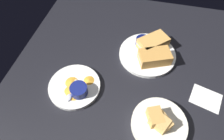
# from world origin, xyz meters

# --- Properties ---
(ground_plane) EXTENTS (1.10, 1.10, 0.03)m
(ground_plane) POSITION_xyz_m (0.00, 0.00, -0.01)
(ground_plane) COLOR black
(plate_sandwich_main) EXTENTS (0.25, 0.25, 0.02)m
(plate_sandwich_main) POSITION_xyz_m (-0.01, -0.13, 0.01)
(plate_sandwich_main) COLOR white
(plate_sandwich_main) RESTS_ON ground_plane
(sandwich_half_near) EXTENTS (0.15, 0.12, 0.05)m
(sandwich_half_near) POSITION_xyz_m (-0.04, -0.09, 0.04)
(sandwich_half_near) COLOR #C68C42
(sandwich_half_near) RESTS_ON plate_sandwich_main
(sandwich_half_far) EXTENTS (0.15, 0.14, 0.05)m
(sandwich_half_far) POSITION_xyz_m (-0.03, -0.17, 0.04)
(sandwich_half_far) COLOR tan
(sandwich_half_far) RESTS_ON plate_sandwich_main
(ramekin_dark_sauce) EXTENTS (0.06, 0.06, 0.03)m
(ramekin_dark_sauce) POSITION_xyz_m (0.02, -0.18, 0.03)
(ramekin_dark_sauce) COLOR #0C144C
(ramekin_dark_sauce) RESTS_ON plate_sandwich_main
(spoon_by_dark_ramekin) EXTENTS (0.05, 0.10, 0.01)m
(spoon_by_dark_ramekin) POSITION_xyz_m (-0.00, -0.13, 0.02)
(spoon_by_dark_ramekin) COLOR silver
(spoon_by_dark_ramekin) RESTS_ON plate_sandwich_main
(plate_chips_companion) EXTENTS (0.20, 0.20, 0.02)m
(plate_chips_companion) POSITION_xyz_m (0.25, 0.10, 0.01)
(plate_chips_companion) COLOR white
(plate_chips_companion) RESTS_ON ground_plane
(ramekin_light_gravy) EXTENTS (0.07, 0.07, 0.04)m
(ramekin_light_gravy) POSITION_xyz_m (0.22, 0.13, 0.04)
(ramekin_light_gravy) COLOR navy
(ramekin_light_gravy) RESTS_ON plate_chips_companion
(spoon_by_gravy_ramekin) EXTENTS (0.02, 0.10, 0.01)m
(spoon_by_gravy_ramekin) POSITION_xyz_m (0.25, 0.15, 0.02)
(spoon_by_gravy_ramekin) COLOR silver
(spoon_by_gravy_ramekin) RESTS_ON plate_chips_companion
(plantain_chip_scatter) EXTENTS (0.12, 0.14, 0.01)m
(plantain_chip_scatter) POSITION_xyz_m (0.24, 0.11, 0.02)
(plantain_chip_scatter) COLOR gold
(plantain_chip_scatter) RESTS_ON plate_chips_companion
(bread_basket_rear) EXTENTS (0.19, 0.19, 0.07)m
(bread_basket_rear) POSITION_xyz_m (-0.09, 0.18, 0.02)
(bread_basket_rear) COLOR silver
(bread_basket_rear) RESTS_ON ground_plane
(paper_napkin_folded) EXTENTS (0.13, 0.12, 0.00)m
(paper_napkin_folded) POSITION_xyz_m (-0.26, 0.03, 0.00)
(paper_napkin_folded) COLOR white
(paper_napkin_folded) RESTS_ON ground_plane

